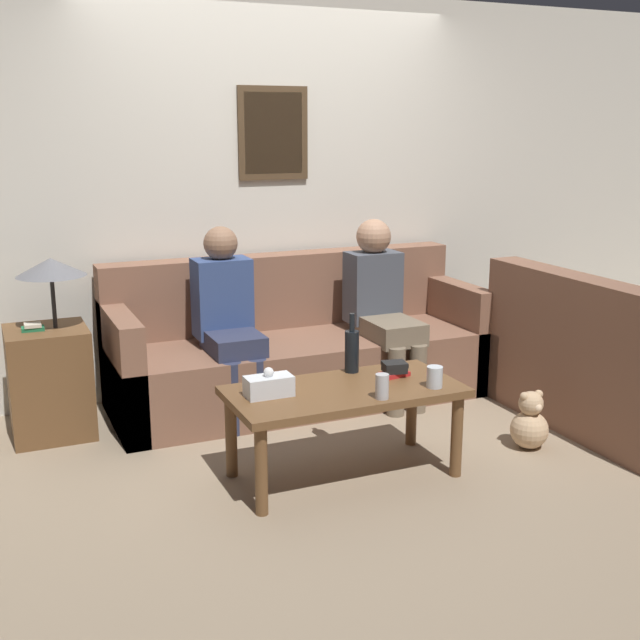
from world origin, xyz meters
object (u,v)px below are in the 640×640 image
(coffee_table, at_px, (344,400))
(person_left, at_px, (228,316))
(couch_side, at_px, (615,374))
(wine_bottle, at_px, (352,350))
(couch_main, at_px, (298,351))
(teddy_bear, at_px, (530,423))
(drinking_glass, at_px, (435,377))
(person_right, at_px, (382,303))

(coffee_table, height_order, person_left, person_left)
(couch_side, xyz_separation_m, coffee_table, (-1.77, 0.00, 0.09))
(wine_bottle, bearing_deg, couch_main, 85.04)
(couch_side, height_order, teddy_bear, couch_side)
(person_left, bearing_deg, coffee_table, -75.95)
(drinking_glass, bearing_deg, wine_bottle, 123.91)
(wine_bottle, relative_size, teddy_bear, 0.96)
(drinking_glass, bearing_deg, person_right, 74.57)
(person_left, relative_size, person_right, 1.00)
(couch_main, height_order, drinking_glass, couch_main)
(coffee_table, xyz_separation_m, teddy_bear, (1.10, -0.08, -0.27))
(couch_main, bearing_deg, wine_bottle, -94.96)
(coffee_table, height_order, drinking_glass, drinking_glass)
(coffee_table, bearing_deg, person_right, 53.79)
(drinking_glass, bearing_deg, person_left, 118.88)
(person_right, bearing_deg, wine_bottle, -126.96)
(wine_bottle, distance_m, drinking_glass, 0.49)
(couch_side, bearing_deg, wine_bottle, 81.86)
(couch_side, bearing_deg, person_left, 62.05)
(drinking_glass, distance_m, person_right, 1.24)
(couch_side, xyz_separation_m, wine_bottle, (-1.62, 0.23, 0.27))
(couch_side, relative_size, drinking_glass, 14.41)
(couch_main, height_order, person_left, person_left)
(drinking_glass, bearing_deg, coffee_table, 157.77)
(couch_side, distance_m, person_left, 2.33)
(coffee_table, relative_size, teddy_bear, 3.53)
(coffee_table, height_order, teddy_bear, coffee_table)
(coffee_table, bearing_deg, drinking_glass, -22.23)
(coffee_table, distance_m, person_right, 1.29)
(couch_side, bearing_deg, person_right, 44.81)
(couch_main, xyz_separation_m, teddy_bear, (0.87, -1.29, -0.17))
(couch_side, height_order, wine_bottle, couch_side)
(person_left, height_order, teddy_bear, person_left)
(couch_main, height_order, couch_side, same)
(person_right, height_order, teddy_bear, person_right)
(wine_bottle, relative_size, person_left, 0.27)
(coffee_table, relative_size, person_left, 1.01)
(wine_bottle, distance_m, person_right, 0.99)
(person_left, bearing_deg, couch_main, 14.67)
(wine_bottle, relative_size, drinking_glass, 2.96)
(person_left, distance_m, person_right, 1.02)
(couch_main, xyz_separation_m, coffee_table, (-0.24, -1.21, 0.09))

